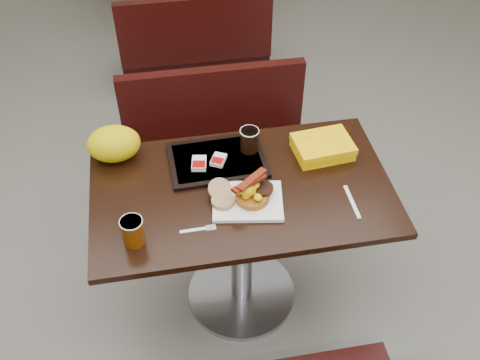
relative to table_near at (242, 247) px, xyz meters
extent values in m
cube|color=gray|center=(0.00, 0.00, -0.38)|extent=(6.00, 7.00, 0.01)
cube|color=white|center=(0.01, -0.08, 0.38)|extent=(0.30, 0.25, 0.02)
cylinder|color=#9A5B19|center=(0.03, -0.08, 0.40)|extent=(0.14, 0.14, 0.03)
cylinder|color=black|center=(0.07, -0.06, 0.42)|extent=(0.09, 0.09, 0.01)
ellipsoid|color=#E2A404|center=(0.00, -0.09, 0.44)|extent=(0.11, 0.10, 0.05)
cylinder|color=#A58657|center=(-0.09, -0.08, 0.40)|extent=(0.10, 0.10, 0.02)
cylinder|color=#A58657|center=(-0.09, -0.03, 0.41)|extent=(0.10, 0.11, 0.05)
cylinder|color=#8A3E05|center=(-0.43, -0.20, 0.43)|extent=(0.09, 0.09, 0.11)
cube|color=white|center=(0.41, -0.15, 0.38)|extent=(0.02, 0.18, 0.00)
cube|color=#BA1807|center=(-0.01, 0.07, 0.38)|extent=(0.04, 0.03, 0.01)
cube|color=#8C0504|center=(-0.06, 0.03, 0.38)|extent=(0.05, 0.04, 0.01)
cube|color=black|center=(-0.07, 0.17, 0.38)|extent=(0.41, 0.30, 0.02)
cube|color=silver|center=(-0.15, 0.14, 0.40)|extent=(0.07, 0.09, 0.02)
cube|color=silver|center=(-0.07, 0.15, 0.40)|extent=(0.08, 0.09, 0.02)
cylinder|color=black|center=(0.07, 0.20, 0.45)|extent=(0.08, 0.08, 0.10)
cube|color=#F9BD04|center=(0.37, 0.15, 0.41)|extent=(0.25, 0.20, 0.06)
ellipsoid|color=yellow|center=(-0.49, 0.27, 0.45)|extent=(0.26, 0.23, 0.15)
camera|label=1|loc=(-0.28, -1.54, 1.96)|focal=41.85mm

